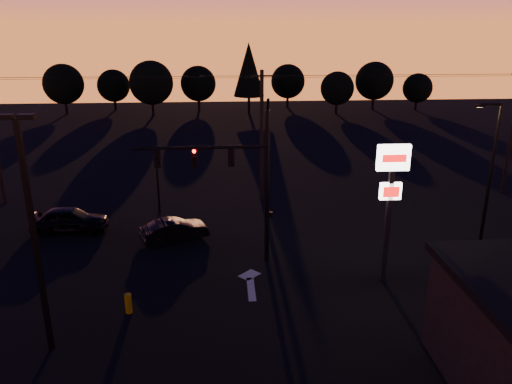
# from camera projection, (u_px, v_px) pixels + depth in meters

# --- Properties ---
(ground) EXTENTS (120.00, 120.00, 0.00)m
(ground) POSITION_uv_depth(u_px,v_px,m) (242.00, 301.00, 22.67)
(ground) COLOR black
(ground) RESTS_ON ground
(lane_arrow) EXTENTS (1.20, 3.10, 0.01)m
(lane_arrow) POSITION_uv_depth(u_px,v_px,m) (250.00, 282.00, 24.28)
(lane_arrow) COLOR beige
(lane_arrow) RESTS_ON ground
(traffic_signal_mast) EXTENTS (6.79, 0.52, 8.58)m
(traffic_signal_mast) POSITION_uv_depth(u_px,v_px,m) (235.00, 172.00, 24.84)
(traffic_signal_mast) COLOR black
(traffic_signal_mast) RESTS_ON ground
(secondary_signal) EXTENTS (0.30, 0.31, 4.35)m
(secondary_signal) POSITION_uv_depth(u_px,v_px,m) (157.00, 171.00, 32.27)
(secondary_signal) COLOR black
(secondary_signal) RESTS_ON ground
(parking_lot_light) EXTENTS (1.25, 0.30, 9.14)m
(parking_lot_light) POSITION_uv_depth(u_px,v_px,m) (32.00, 223.00, 17.66)
(parking_lot_light) COLOR black
(parking_lot_light) RESTS_ON ground
(pylon_sign) EXTENTS (1.50, 0.28, 6.80)m
(pylon_sign) POSITION_uv_depth(u_px,v_px,m) (391.00, 185.00, 22.94)
(pylon_sign) COLOR black
(pylon_sign) RESTS_ON ground
(streetlight) EXTENTS (1.55, 0.35, 8.00)m
(streetlight) POSITION_uv_depth(u_px,v_px,m) (490.00, 168.00, 27.32)
(streetlight) COLOR black
(streetlight) RESTS_ON ground
(utility_pole_1) EXTENTS (1.40, 0.26, 9.00)m
(utility_pole_1) POSITION_uv_depth(u_px,v_px,m) (262.00, 135.00, 34.53)
(utility_pole_1) COLOR black
(utility_pole_1) RESTS_ON ground
(utility_pole_2) EXTENTS (1.40, 0.26, 9.00)m
(utility_pole_2) POSITION_uv_depth(u_px,v_px,m) (512.00, 131.00, 35.68)
(utility_pole_2) COLOR black
(utility_pole_2) RESTS_ON ground
(power_wires) EXTENTS (36.00, 1.22, 0.07)m
(power_wires) POSITION_uv_depth(u_px,v_px,m) (262.00, 76.00, 33.24)
(power_wires) COLOR black
(power_wires) RESTS_ON ground
(bollard) EXTENTS (0.30, 0.30, 0.90)m
(bollard) POSITION_uv_depth(u_px,v_px,m) (128.00, 303.00, 21.60)
(bollard) COLOR #A58300
(bollard) RESTS_ON ground
(tree_0) EXTENTS (5.36, 5.36, 6.74)m
(tree_0) POSITION_uv_depth(u_px,v_px,m) (63.00, 84.00, 67.16)
(tree_0) COLOR black
(tree_0) RESTS_ON ground
(tree_1) EXTENTS (4.54, 4.54, 5.71)m
(tree_1) POSITION_uv_depth(u_px,v_px,m) (114.00, 86.00, 70.57)
(tree_1) COLOR black
(tree_1) RESTS_ON ground
(tree_2) EXTENTS (5.77, 5.78, 7.26)m
(tree_2) POSITION_uv_depth(u_px,v_px,m) (151.00, 83.00, 65.93)
(tree_2) COLOR black
(tree_2) RESTS_ON ground
(tree_3) EXTENTS (4.95, 4.95, 6.22)m
(tree_3) POSITION_uv_depth(u_px,v_px,m) (198.00, 84.00, 70.29)
(tree_3) COLOR black
(tree_3) RESTS_ON ground
(tree_4) EXTENTS (4.18, 4.18, 9.50)m
(tree_4) POSITION_uv_depth(u_px,v_px,m) (249.00, 69.00, 67.20)
(tree_4) COLOR black
(tree_4) RESTS_ON ground
(tree_5) EXTENTS (4.95, 4.95, 6.22)m
(tree_5) POSITION_uv_depth(u_px,v_px,m) (288.00, 81.00, 73.01)
(tree_5) COLOR black
(tree_5) RESTS_ON ground
(tree_6) EXTENTS (4.54, 4.54, 5.71)m
(tree_6) POSITION_uv_depth(u_px,v_px,m) (337.00, 88.00, 67.83)
(tree_6) COLOR black
(tree_6) RESTS_ON ground
(tree_7) EXTENTS (5.36, 5.36, 6.74)m
(tree_7) POSITION_uv_depth(u_px,v_px,m) (374.00, 81.00, 70.84)
(tree_7) COLOR black
(tree_7) RESTS_ON ground
(tree_8) EXTENTS (4.12, 4.12, 5.19)m
(tree_8) POSITION_uv_depth(u_px,v_px,m) (418.00, 88.00, 70.59)
(tree_8) COLOR black
(tree_8) RESTS_ON ground
(car_left) EXTENTS (4.56, 1.96, 1.53)m
(car_left) POSITION_uv_depth(u_px,v_px,m) (70.00, 220.00, 29.91)
(car_left) COLOR black
(car_left) RESTS_ON ground
(car_mid) EXTENTS (4.08, 2.70, 1.27)m
(car_mid) POSITION_uv_depth(u_px,v_px,m) (175.00, 230.00, 28.78)
(car_mid) COLOR black
(car_mid) RESTS_ON ground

